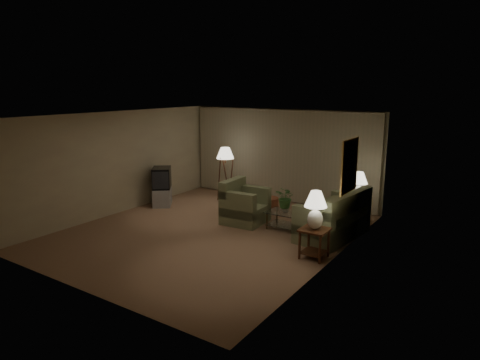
% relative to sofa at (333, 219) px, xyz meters
% --- Properties ---
extents(ground, '(7.00, 7.00, 0.00)m').
position_rel_sofa_xyz_m(ground, '(-2.50, -1.27, -0.42)').
color(ground, '#87664A').
rests_on(ground, ground).
extents(room_shell, '(6.04, 7.02, 2.72)m').
position_rel_sofa_xyz_m(room_shell, '(-2.48, 0.24, 1.33)').
color(room_shell, beige).
rests_on(room_shell, ground).
extents(sofa, '(2.13, 1.43, 0.84)m').
position_rel_sofa_xyz_m(sofa, '(0.00, 0.00, 0.00)').
color(sofa, '#78825B').
rests_on(sofa, ground).
extents(armchair, '(1.11, 1.06, 0.84)m').
position_rel_sofa_xyz_m(armchair, '(-2.20, -0.20, 0.00)').
color(armchair, '#78825B').
rests_on(armchair, ground).
extents(side_table_near, '(0.53, 0.53, 0.60)m').
position_rel_sofa_xyz_m(side_table_near, '(0.15, -1.35, -0.01)').
color(side_table_near, '#3B1C10').
rests_on(side_table_near, ground).
extents(side_table_far, '(0.51, 0.43, 0.60)m').
position_rel_sofa_xyz_m(side_table_far, '(0.15, 1.25, -0.02)').
color(side_table_far, '#3B1C10').
rests_on(side_table_far, ground).
extents(table_lamp_near, '(0.44, 0.44, 0.76)m').
position_rel_sofa_xyz_m(table_lamp_near, '(0.15, -1.35, 0.63)').
color(table_lamp_near, white).
rests_on(table_lamp_near, side_table_near).
extents(table_lamp_far, '(0.41, 0.41, 0.70)m').
position_rel_sofa_xyz_m(table_lamp_far, '(0.15, 1.25, 0.59)').
color(table_lamp_far, white).
rests_on(table_lamp_far, side_table_far).
extents(coffee_table, '(1.17, 0.64, 0.41)m').
position_rel_sofa_xyz_m(coffee_table, '(-0.99, -0.10, -0.14)').
color(coffee_table, silver).
rests_on(coffee_table, ground).
extents(tv_cabinet, '(1.26, 1.25, 0.50)m').
position_rel_sofa_xyz_m(tv_cabinet, '(-5.05, -0.16, -0.17)').
color(tv_cabinet, '#A6A6A8').
rests_on(tv_cabinet, ground).
extents(crt_tv, '(1.16, 1.15, 0.59)m').
position_rel_sofa_xyz_m(crt_tv, '(-5.05, -0.16, 0.37)').
color(crt_tv, black).
rests_on(crt_tv, tv_cabinet).
extents(floor_lamp, '(0.52, 0.52, 1.59)m').
position_rel_sofa_xyz_m(floor_lamp, '(-3.83, 1.24, 0.41)').
color(floor_lamp, '#3B1C10').
rests_on(floor_lamp, ground).
extents(ottoman, '(0.55, 0.55, 0.36)m').
position_rel_sofa_xyz_m(ottoman, '(-2.23, 1.01, -0.24)').
color(ottoman, '#9F5035').
rests_on(ottoman, ground).
extents(vase, '(0.16, 0.16, 0.16)m').
position_rel_sofa_xyz_m(vase, '(-1.14, -0.10, 0.08)').
color(vase, silver).
rests_on(vase, coffee_table).
extents(flowers, '(0.53, 0.48, 0.51)m').
position_rel_sofa_xyz_m(flowers, '(-1.14, -0.10, 0.41)').
color(flowers, '#3D7433').
rests_on(flowers, vase).
extents(book, '(0.21, 0.26, 0.02)m').
position_rel_sofa_xyz_m(book, '(-0.74, -0.20, 0.00)').
color(book, olive).
rests_on(book, coffee_table).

